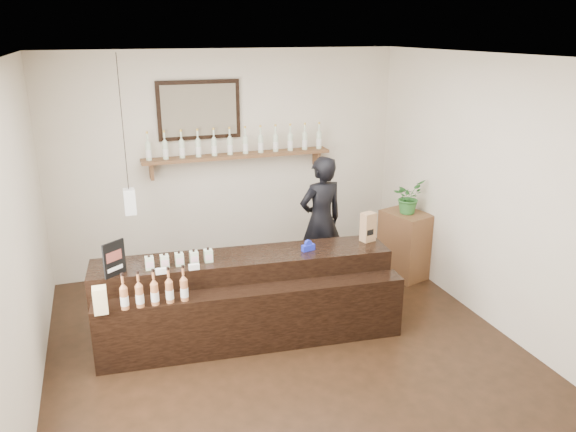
# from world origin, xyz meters

# --- Properties ---
(ground) EXTENTS (5.00, 5.00, 0.00)m
(ground) POSITION_xyz_m (0.00, 0.00, 0.00)
(ground) COLOR black
(ground) RESTS_ON ground
(room_shell) EXTENTS (5.00, 5.00, 5.00)m
(room_shell) POSITION_xyz_m (0.00, 0.00, 1.70)
(room_shell) COLOR beige
(room_shell) RESTS_ON ground
(back_wall_decor) EXTENTS (2.66, 0.96, 1.69)m
(back_wall_decor) POSITION_xyz_m (-0.15, 2.37, 1.76)
(back_wall_decor) COLOR brown
(back_wall_decor) RESTS_ON ground
(counter) EXTENTS (3.05, 1.06, 0.99)m
(counter) POSITION_xyz_m (-0.29, 0.59, 0.40)
(counter) COLOR black
(counter) RESTS_ON ground
(promo_sign) EXTENTS (0.20, 0.16, 0.33)m
(promo_sign) POSITION_xyz_m (-1.53, 0.61, 1.01)
(promo_sign) COLOR black
(promo_sign) RESTS_ON counter
(paper_bag) EXTENTS (0.17, 0.14, 0.32)m
(paper_bag) POSITION_xyz_m (1.10, 0.66, 1.00)
(paper_bag) COLOR #A1774D
(paper_bag) RESTS_ON counter
(tape_dispenser) EXTENTS (0.15, 0.08, 0.12)m
(tape_dispenser) POSITION_xyz_m (0.39, 0.61, 0.89)
(tape_dispenser) COLOR #1925B4
(tape_dispenser) RESTS_ON counter
(side_cabinet) EXTENTS (0.57, 0.68, 0.84)m
(side_cabinet) POSITION_xyz_m (2.00, 1.38, 0.42)
(side_cabinet) COLOR brown
(side_cabinet) RESTS_ON ground
(potted_plant) EXTENTS (0.49, 0.47, 0.42)m
(potted_plant) POSITION_xyz_m (2.00, 1.38, 1.05)
(potted_plant) COLOR #2D6C2B
(potted_plant) RESTS_ON side_cabinet
(shopkeeper) EXTENTS (0.73, 0.55, 1.81)m
(shopkeeper) POSITION_xyz_m (0.91, 1.55, 0.91)
(shopkeeper) COLOR black
(shopkeeper) RESTS_ON ground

